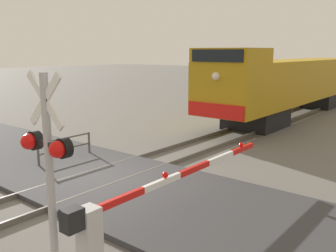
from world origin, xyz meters
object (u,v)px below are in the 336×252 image
(crossing_signal, at_px, (47,156))
(locomotive, at_px, (292,82))
(crossing_gate, at_px, (128,210))
(guard_railing, at_px, (65,146))

(crossing_signal, bearing_deg, locomotive, 99.46)
(locomotive, height_order, crossing_gate, locomotive)
(crossing_gate, bearing_deg, guard_railing, 154.97)
(locomotive, bearing_deg, guard_railing, -99.40)
(locomotive, xyz_separation_m, crossing_signal, (3.22, -19.35, 0.12))
(crossing_signal, xyz_separation_m, guard_railing, (-5.71, 4.35, -1.63))
(crossing_signal, height_order, crossing_gate, crossing_signal)
(locomotive, distance_m, guard_railing, 15.28)
(locomotive, relative_size, crossing_gate, 2.67)
(crossing_gate, xyz_separation_m, guard_railing, (-6.07, 2.83, -0.24))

